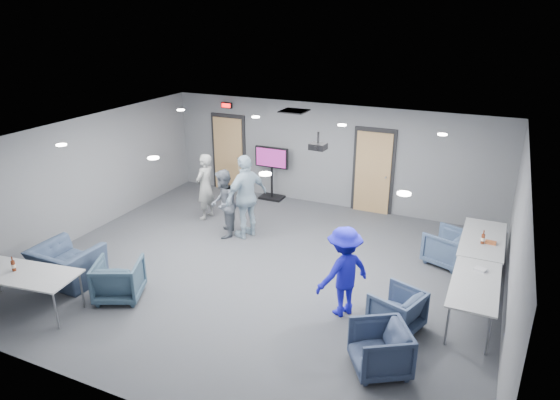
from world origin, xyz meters
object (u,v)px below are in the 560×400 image
at_px(table_right_a, 483,240).
at_px(bottle_front, 13,266).
at_px(chair_front_b, 67,265).
at_px(tv_stand, 272,170).
at_px(person_c, 246,197).
at_px(table_front_left, 21,275).
at_px(chair_right_c, 380,349).
at_px(bottle_right, 483,239).
at_px(chair_right_a, 447,247).
at_px(table_right_b, 475,286).
at_px(person_a, 205,187).
at_px(chair_right_b, 397,310).
at_px(person_b, 223,204).
at_px(person_d, 344,272).
at_px(projector, 318,146).
at_px(chair_front_a, 119,279).

xyz_separation_m(table_right_a, bottle_front, (-7.22, -4.74, 0.14)).
height_order(chair_front_b, tv_stand, tv_stand).
bearing_deg(person_c, table_front_left, -3.52).
relative_size(chair_right_c, bottle_right, 2.86).
height_order(chair_right_a, table_right_b, table_right_b).
xyz_separation_m(person_a, chair_right_a, (5.80, -0.01, -0.47)).
relative_size(table_right_a, tv_stand, 1.32).
distance_m(bottle_front, tv_stand, 6.95).
bearing_deg(bottle_front, table_right_a, 33.26).
distance_m(table_right_a, table_front_left, 8.51).
xyz_separation_m(person_a, chair_right_b, (5.35, -2.69, -0.49)).
height_order(person_b, person_c, person_c).
distance_m(chair_right_a, tv_stand, 5.29).
xyz_separation_m(chair_right_b, chair_right_c, (0.00, -1.12, 0.02)).
relative_size(person_c, person_d, 1.21).
distance_m(chair_right_b, table_front_left, 6.34).
distance_m(person_b, person_d, 3.94).
bearing_deg(projector, person_a, 169.47).
distance_m(table_right_a, bottle_front, 8.64).
height_order(person_b, chair_front_a, person_b).
bearing_deg(person_c, table_right_b, 95.82).
distance_m(chair_front_b, bottle_front, 1.10).
relative_size(person_b, bottle_front, 5.90).
bearing_deg(bottle_right, chair_front_b, -154.09).
relative_size(chair_right_c, table_right_b, 0.44).
distance_m(chair_front_a, table_right_b, 6.15).
bearing_deg(projector, bottle_right, 12.07).
bearing_deg(projector, chair_right_b, -37.60).
xyz_separation_m(person_a, table_front_left, (-0.62, -4.82, -0.14)).
xyz_separation_m(person_c, bottle_front, (-2.21, -4.30, -0.14)).
xyz_separation_m(chair_front_b, bottle_front, (-0.10, -1.00, 0.45)).
xyz_separation_m(person_a, tv_stand, (0.90, 1.93, 0.00)).
height_order(person_a, chair_right_a, person_a).
height_order(table_right_a, projector, projector).
height_order(table_right_b, bottle_front, bottle_front).
relative_size(table_front_left, tv_stand, 1.41).
xyz_separation_m(chair_right_b, bottle_front, (-6.12, -2.12, 0.49)).
height_order(chair_right_a, table_right_a, table_right_a).
distance_m(chair_right_a, projector, 3.38).
bearing_deg(projector, person_b, -178.41).
relative_size(person_b, projector, 4.49).
height_order(chair_right_b, chair_right_c, chair_right_c).
height_order(chair_front_a, chair_front_b, chair_front_b).
bearing_deg(chair_right_a, person_c, -62.47).
bearing_deg(bottle_right, person_a, 176.82).
bearing_deg(chair_front_b, person_d, -165.69).
distance_m(chair_front_a, bottle_front, 1.74).
bearing_deg(chair_front_b, projector, -141.44).
height_order(person_a, table_right_a, person_a).
bearing_deg(person_d, bottle_right, 172.86).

